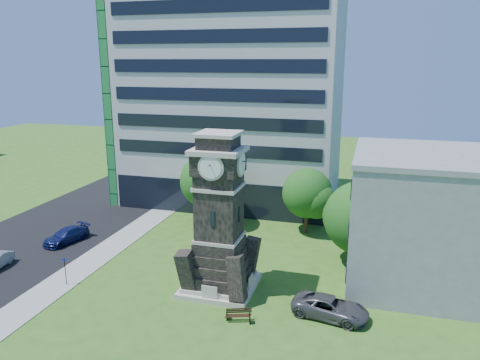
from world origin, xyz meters
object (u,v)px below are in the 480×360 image
(clock_tower, at_px, (219,224))
(car_east_lot, at_px, (330,307))
(car_street_north, at_px, (66,236))
(street_sign, at_px, (65,268))
(park_bench, at_px, (238,315))

(clock_tower, bearing_deg, car_east_lot, -12.66)
(clock_tower, relative_size, car_street_north, 2.58)
(street_sign, bearing_deg, clock_tower, 7.62)
(car_street_north, xyz_separation_m, street_sign, (5.56, -7.72, 0.75))
(clock_tower, relative_size, park_bench, 7.05)
(clock_tower, relative_size, street_sign, 5.32)
(clock_tower, distance_m, car_street_north, 18.58)
(car_street_north, xyz_separation_m, car_east_lot, (25.99, -6.76, 0.04))
(clock_tower, height_order, car_east_lot, clock_tower)
(car_street_north, relative_size, park_bench, 2.73)
(car_east_lot, bearing_deg, clock_tower, 87.53)
(park_bench, bearing_deg, car_east_lot, 1.51)
(car_street_north, distance_m, park_bench, 21.97)
(clock_tower, distance_m, park_bench, 6.91)
(car_street_north, bearing_deg, car_east_lot, -0.26)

